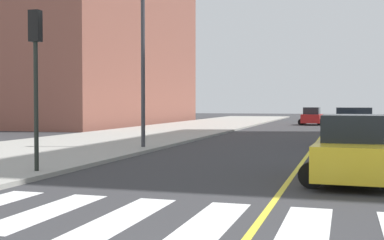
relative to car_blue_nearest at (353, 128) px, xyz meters
The scene contains 11 objects.
sidewalk_kerb_west 14.62m from the car_blue_nearest, 167.08° to the right, with size 10.00×120.00×0.15m, color #9E9B93.
crosswalk_paint 19.39m from the car_blue_nearest, 95.99° to the right, with size 13.50×4.00×0.01m.
lane_divider_paint 16.89m from the car_blue_nearest, 96.89° to the left, with size 0.16×80.00×0.01m, color yellow.
low_rise_brick_west 37.99m from the car_blue_nearest, 140.26° to the left, with size 16.00×32.00×19.80m, color #8F5243.
car_blue_nearest is the anchor object (origin of this frame).
car_yellow_second 13.12m from the car_blue_nearest, 90.94° to the right, with size 2.88×4.50×1.98m.
car_black_third 30.97m from the car_blue_nearest, 89.90° to the left, with size 2.35×3.73×1.66m.
car_red_fourth 27.61m from the car_blue_nearest, 97.96° to the left, with size 2.76×4.30×1.89m.
car_white_fifth 17.18m from the car_blue_nearest, 91.06° to the left, with size 2.43×3.81×1.68m.
traffic_light_far_corner 17.77m from the car_blue_nearest, 124.36° to the right, with size 0.36×0.41×5.13m.
street_lamp 11.92m from the car_blue_nearest, 152.99° to the right, with size 0.44×0.44×7.99m.
Camera 1 is at (1.59, -5.48, 2.32)m, focal length 47.88 mm.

